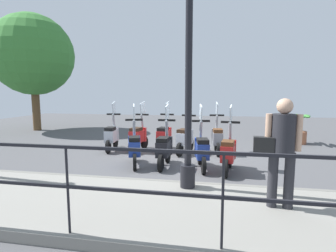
{
  "coord_description": "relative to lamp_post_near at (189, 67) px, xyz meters",
  "views": [
    {
      "loc": [
        -6.89,
        -0.8,
        1.82
      ],
      "look_at": [
        0.2,
        0.5,
        0.9
      ],
      "focal_mm": 28.0,
      "sensor_mm": 36.0,
      "label": 1
    }
  ],
  "objects": [
    {
      "name": "potted_palm",
      "position": [
        5.48,
        -3.39,
        -1.81
      ],
      "size": [
        1.06,
        0.66,
        1.05
      ],
      "color": "#9E5B3D",
      "rests_on": "ground_plane"
    },
    {
      "name": "scooter_far_4",
      "position": [
        3.2,
        2.75,
        -1.77
      ],
      "size": [
        1.23,
        0.44,
        1.54
      ],
      "rotation": [
        0.0,
        0.0,
        0.11
      ],
      "color": "black",
      "rests_on": "ground_plane"
    },
    {
      "name": "scooter_near_0",
      "position": [
        1.51,
        -0.77,
        -1.77
      ],
      "size": [
        1.23,
        0.46,
        1.54
      ],
      "rotation": [
        0.0,
        0.0,
        -0.15
      ],
      "color": "black",
      "rests_on": "ground_plane"
    },
    {
      "name": "scooter_far_2",
      "position": [
        3.44,
        1.1,
        -1.77
      ],
      "size": [
        1.23,
        0.45,
        1.54
      ],
      "rotation": [
        0.0,
        0.0,
        -0.13
      ],
      "color": "black",
      "rests_on": "ground_plane"
    },
    {
      "name": "tree_large",
      "position": [
        6.84,
        8.11,
        1.33
      ],
      "size": [
        3.78,
        3.78,
        5.49
      ],
      "color": "brown",
      "rests_on": "ground_plane"
    },
    {
      "name": "ground_plane",
      "position": [
        2.4,
        0.33,
        -2.25
      ],
      "size": [
        28.0,
        28.0,
        0.0
      ],
      "primitive_type": "plane",
      "color": "#4C4C4F"
    },
    {
      "name": "lamp_post_near",
      "position": [
        0.0,
        0.0,
        0.0
      ],
      "size": [
        0.26,
        0.9,
        4.7
      ],
      "color": "black",
      "rests_on": "promenade_walkway"
    },
    {
      "name": "scooter_near_2",
      "position": [
        1.69,
        0.75,
        -1.77
      ],
      "size": [
        1.23,
        0.44,
        1.54
      ],
      "rotation": [
        0.0,
        0.0,
        -0.02
      ],
      "color": "black",
      "rests_on": "ground_plane"
    },
    {
      "name": "scooter_far_0",
      "position": [
        3.4,
        -0.52,
        -1.77
      ],
      "size": [
        1.23,
        0.44,
        1.54
      ],
      "rotation": [
        0.0,
        0.0,
        0.09
      ],
      "color": "black",
      "rests_on": "ground_plane"
    },
    {
      "name": "fence_railing",
      "position": [
        -1.8,
        0.33,
        -1.34
      ],
      "size": [
        0.04,
        16.03,
        1.07
      ],
      "color": "black",
      "rests_on": "promenade_walkway"
    },
    {
      "name": "pedestrian_with_bag",
      "position": [
        -0.59,
        -1.39,
        -1.17
      ],
      "size": [
        0.35,
        0.65,
        1.59
      ],
      "rotation": [
        0.0,
        0.0,
        -0.1
      ],
      "color": "#28282D",
      "rests_on": "promenade_walkway"
    },
    {
      "name": "scooter_near_3",
      "position": [
        1.65,
        1.51,
        -1.77
      ],
      "size": [
        1.2,
        0.55,
        1.54
      ],
      "rotation": [
        0.0,
        0.0,
        0.31
      ],
      "color": "black",
      "rests_on": "ground_plane"
    },
    {
      "name": "scooter_far_3",
      "position": [
        3.26,
        1.89,
        -1.77
      ],
      "size": [
        1.22,
        0.48,
        1.54
      ],
      "rotation": [
        0.0,
        0.0,
        -0.19
      ],
      "color": "black",
      "rests_on": "ground_plane"
    },
    {
      "name": "promenade_walkway",
      "position": [
        -0.75,
        0.33,
        -2.18
      ],
      "size": [
        2.2,
        20.0,
        0.15
      ],
      "color": "gray",
      "rests_on": "ground_plane"
    },
    {
      "name": "scooter_far_1",
      "position": [
        3.19,
        0.42,
        -1.77
      ],
      "size": [
        1.21,
        0.53,
        1.54
      ],
      "rotation": [
        0.0,
        0.0,
        -0.28
      ],
      "color": "black",
      "rests_on": "ground_plane"
    },
    {
      "name": "scooter_near_1",
      "position": [
        1.66,
        -0.16,
        -1.77
      ],
      "size": [
        1.23,
        0.47,
        1.54
      ],
      "rotation": [
        0.0,
        0.0,
        0.17
      ],
      "color": "black",
      "rests_on": "ground_plane"
    }
  ]
}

